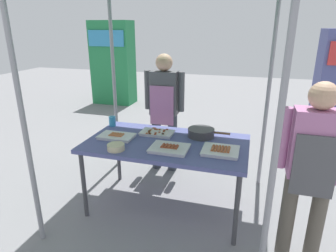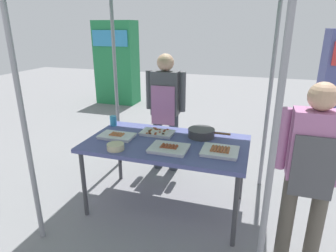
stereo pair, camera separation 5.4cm
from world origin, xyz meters
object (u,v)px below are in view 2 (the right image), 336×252
(tray_grilled_sausages, at_px, (220,151))
(tray_meat_skewers, at_px, (157,133))
(condiment_bowl, at_px, (116,147))
(drink_cup_near_edge, at_px, (113,121))
(stall_table, at_px, (166,147))
(cooking_wok, at_px, (202,133))
(tray_pork_links, at_px, (169,148))
(vendor_woman, at_px, (165,104))
(tray_spring_rolls, at_px, (117,136))
(neighbor_stall_right, at_px, (117,63))
(customer_nearby, at_px, (311,164))

(tray_grilled_sausages, distance_m, tray_meat_skewers, 0.76)
(condiment_bowl, distance_m, drink_cup_near_edge, 0.71)
(stall_table, xyz_separation_m, cooking_wok, (0.31, 0.24, 0.10))
(tray_pork_links, relative_size, vendor_woman, 0.23)
(tray_spring_rolls, relative_size, vendor_woman, 0.23)
(vendor_woman, bearing_deg, drink_cup_near_edge, 50.17)
(vendor_woman, distance_m, neighbor_stall_right, 3.85)
(stall_table, xyz_separation_m, tray_spring_rolls, (-0.53, -0.05, 0.07))
(vendor_woman, bearing_deg, tray_grilled_sausages, 131.20)
(tray_grilled_sausages, relative_size, vendor_woman, 0.22)
(stall_table, height_order, tray_grilled_sausages, tray_grilled_sausages)
(tray_pork_links, bearing_deg, drink_cup_near_edge, 149.83)
(neighbor_stall_right, bearing_deg, customer_nearby, -48.54)
(tray_meat_skewers, relative_size, condiment_bowl, 2.13)
(condiment_bowl, bearing_deg, tray_pork_links, 16.18)
(tray_grilled_sausages, height_order, vendor_woman, vendor_woman)
(tray_pork_links, distance_m, drink_cup_near_edge, 0.96)
(stall_table, bearing_deg, vendor_woman, 108.71)
(stall_table, height_order, condiment_bowl, condiment_bowl)
(stall_table, bearing_deg, tray_meat_skewers, 132.98)
(drink_cup_near_edge, bearing_deg, customer_nearby, -18.20)
(stall_table, height_order, tray_meat_skewers, tray_meat_skewers)
(condiment_bowl, bearing_deg, drink_cup_near_edge, 119.29)
(drink_cup_near_edge, distance_m, neighbor_stall_right, 4.09)
(tray_spring_rolls, relative_size, neighbor_stall_right, 0.18)
(customer_nearby, bearing_deg, vendor_woman, 141.97)
(condiment_bowl, relative_size, neighbor_stall_right, 0.08)
(stall_table, bearing_deg, condiment_bowl, -140.12)
(cooking_wok, relative_size, condiment_bowl, 2.67)
(condiment_bowl, xyz_separation_m, neighbor_stall_right, (-2.16, 4.28, 0.21))
(tray_meat_skewers, bearing_deg, stall_table, -47.02)
(cooking_wok, relative_size, neighbor_stall_right, 0.22)
(cooking_wok, bearing_deg, customer_nearby, -32.44)
(cooking_wok, distance_m, customer_nearby, 1.13)
(tray_meat_skewers, xyz_separation_m, customer_nearby, (1.42, -0.54, 0.10))
(tray_meat_skewers, distance_m, customer_nearby, 1.52)
(tray_grilled_sausages, xyz_separation_m, drink_cup_near_edge, (-1.29, 0.40, 0.04))
(stall_table, bearing_deg, cooking_wok, 37.88)
(tray_grilled_sausages, distance_m, customer_nearby, 0.76)
(tray_grilled_sausages, xyz_separation_m, cooking_wok, (-0.24, 0.35, 0.03))
(condiment_bowl, distance_m, neighbor_stall_right, 4.80)
(tray_meat_skewers, relative_size, customer_nearby, 0.23)
(tray_meat_skewers, relative_size, tray_spring_rolls, 0.97)
(customer_nearby, bearing_deg, tray_meat_skewers, 159.28)
(customer_nearby, bearing_deg, tray_pork_links, 171.45)
(drink_cup_near_edge, height_order, vendor_woman, vendor_woman)
(tray_grilled_sausages, height_order, cooking_wok, cooking_wok)
(vendor_woman, height_order, customer_nearby, vendor_woman)
(tray_grilled_sausages, bearing_deg, cooking_wok, 124.66)
(tray_grilled_sausages, height_order, condiment_bowl, condiment_bowl)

